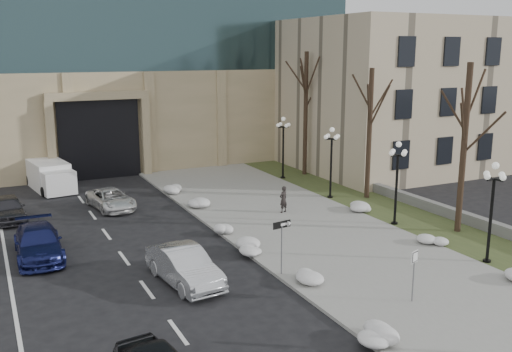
# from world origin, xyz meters

# --- Properties ---
(sidewalk) EXTENTS (9.00, 40.00, 0.12)m
(sidewalk) POSITION_xyz_m (3.50, 14.00, 0.06)
(sidewalk) COLOR gray
(sidewalk) RESTS_ON ground
(curb) EXTENTS (0.30, 40.00, 0.14)m
(curb) POSITION_xyz_m (-1.00, 14.00, 0.07)
(curb) COLOR gray
(curb) RESTS_ON ground
(grass_strip) EXTENTS (4.00, 40.00, 0.10)m
(grass_strip) POSITION_xyz_m (10.00, 14.00, 0.05)
(grass_strip) COLOR #384623
(grass_strip) RESTS_ON ground
(stone_wall) EXTENTS (0.50, 30.00, 0.70)m
(stone_wall) POSITION_xyz_m (12.00, 16.00, 0.35)
(stone_wall) COLOR slate
(stone_wall) RESTS_ON ground
(classical_building) EXTENTS (22.00, 18.12, 12.00)m
(classical_building) POSITION_xyz_m (22.00, 27.98, 6.00)
(classical_building) COLOR tan
(classical_building) RESTS_ON ground
(car_b) EXTENTS (2.18, 4.83, 1.54)m
(car_b) POSITION_xyz_m (-4.89, 9.94, 0.77)
(car_b) COLOR #B8BBC1
(car_b) RESTS_ON ground
(car_c) EXTENTS (2.15, 5.08, 1.46)m
(car_c) POSITION_xyz_m (-10.07, 15.88, 0.73)
(car_c) COLOR navy
(car_c) RESTS_ON ground
(car_d) EXTENTS (2.64, 4.64, 1.22)m
(car_d) POSITION_xyz_m (-5.17, 22.96, 0.61)
(car_d) COLOR silver
(car_d) RESTS_ON ground
(car_e) EXTENTS (1.92, 4.28, 1.43)m
(car_e) POSITION_xyz_m (-11.00, 23.05, 0.71)
(car_e) COLOR #323137
(car_e) RESTS_ON ground
(pedestrian) EXTENTS (0.68, 0.56, 1.60)m
(pedestrian) POSITION_xyz_m (3.80, 17.21, 0.92)
(pedestrian) COLOR black
(pedestrian) RESTS_ON sidewalk
(box_truck) EXTENTS (2.98, 6.39, 1.95)m
(box_truck) POSITION_xyz_m (-7.96, 30.15, 0.95)
(box_truck) COLOR silver
(box_truck) RESTS_ON ground
(one_way_sign) EXTENTS (0.94, 0.27, 2.51)m
(one_way_sign) POSITION_xyz_m (-0.75, 8.80, 2.07)
(one_way_sign) COLOR slate
(one_way_sign) RESTS_ON ground
(keep_sign) EXTENTS (0.45, 0.19, 2.16)m
(keep_sign) POSITION_xyz_m (2.35, 4.20, 1.59)
(keep_sign) COLOR slate
(keep_sign) RESTS_ON ground
(snow_clump_b) EXTENTS (1.10, 1.60, 0.36)m
(snow_clump_b) POSITION_xyz_m (-0.83, 2.19, 0.30)
(snow_clump_b) COLOR silver
(snow_clump_b) RESTS_ON sidewalk
(snow_clump_c) EXTENTS (1.10, 1.60, 0.36)m
(snow_clump_c) POSITION_xyz_m (-0.33, 7.44, 0.30)
(snow_clump_c) COLOR silver
(snow_clump_c) RESTS_ON sidewalk
(snow_clump_d) EXTENTS (1.10, 1.60, 0.36)m
(snow_clump_d) POSITION_xyz_m (-0.83, 12.01, 0.30)
(snow_clump_d) COLOR silver
(snow_clump_d) RESTS_ON sidewalk
(snow_clump_e) EXTENTS (1.10, 1.60, 0.36)m
(snow_clump_e) POSITION_xyz_m (-0.75, 15.44, 0.30)
(snow_clump_e) COLOR silver
(snow_clump_e) RESTS_ON sidewalk
(snow_clump_f) EXTENTS (1.10, 1.60, 0.36)m
(snow_clump_f) POSITION_xyz_m (-0.57, 20.26, 0.30)
(snow_clump_f) COLOR silver
(snow_clump_f) RESTS_ON sidewalk
(snow_clump_g) EXTENTS (1.10, 1.60, 0.36)m
(snow_clump_g) POSITION_xyz_m (-0.48, 24.67, 0.30)
(snow_clump_g) COLOR silver
(snow_clump_g) RESTS_ON sidewalk
(snow_clump_i) EXTENTS (1.10, 1.60, 0.36)m
(snow_clump_i) POSITION_xyz_m (7.65, 8.74, 0.30)
(snow_clump_i) COLOR silver
(snow_clump_i) RESTS_ON sidewalk
(snow_clump_j) EXTENTS (1.10, 1.60, 0.36)m
(snow_clump_j) POSITION_xyz_m (7.87, 15.39, 0.30)
(snow_clump_j) COLOR silver
(snow_clump_j) RESTS_ON sidewalk
(lamppost_a) EXTENTS (1.18, 1.18, 4.76)m
(lamppost_a) POSITION_xyz_m (8.30, 6.00, 3.07)
(lamppost_a) COLOR black
(lamppost_a) RESTS_ON ground
(lamppost_b) EXTENTS (1.18, 1.18, 4.76)m
(lamppost_b) POSITION_xyz_m (8.30, 12.50, 3.07)
(lamppost_b) COLOR black
(lamppost_b) RESTS_ON ground
(lamppost_c) EXTENTS (1.18, 1.18, 4.76)m
(lamppost_c) POSITION_xyz_m (8.30, 19.00, 3.07)
(lamppost_c) COLOR black
(lamppost_c) RESTS_ON ground
(lamppost_d) EXTENTS (1.18, 1.18, 4.76)m
(lamppost_d) POSITION_xyz_m (8.30, 25.50, 3.07)
(lamppost_d) COLOR black
(lamppost_d) RESTS_ON ground
(tree_near) EXTENTS (3.20, 3.20, 9.00)m
(tree_near) POSITION_xyz_m (10.50, 10.00, 5.83)
(tree_near) COLOR black
(tree_near) RESTS_ON ground
(tree_mid) EXTENTS (3.20, 3.20, 8.50)m
(tree_mid) POSITION_xyz_m (10.50, 18.00, 5.50)
(tree_mid) COLOR black
(tree_mid) RESTS_ON ground
(tree_far) EXTENTS (3.20, 3.20, 9.50)m
(tree_far) POSITION_xyz_m (10.50, 26.00, 6.15)
(tree_far) COLOR black
(tree_far) RESTS_ON ground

